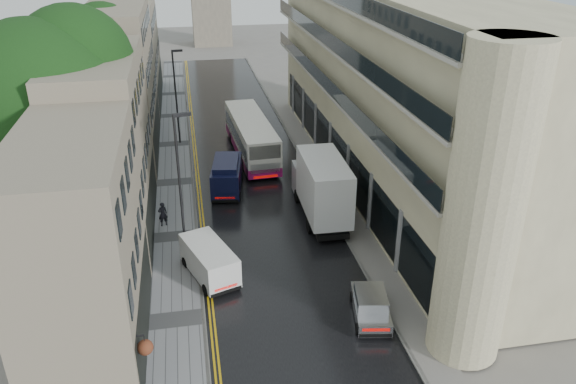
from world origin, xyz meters
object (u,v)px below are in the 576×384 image
object	(u,v)px
lamp_post_far	(176,98)
lamp_post_near	(180,189)
tree_far	(85,88)
white_lorry	(310,201)
silver_hatchback	(359,322)
navy_van	(212,184)
pedestrian	(163,214)
tree_near	(46,135)
white_van	(205,279)
cream_bus	(243,152)

from	to	relation	value
lamp_post_far	lamp_post_near	bearing A→B (deg)	-96.19
tree_far	white_lorry	xyz separation A→B (m)	(14.67, -14.67, -4.02)
silver_hatchback	lamp_post_near	bearing A→B (deg)	143.63
navy_van	pedestrian	xyz separation A→B (m)	(-3.37, -3.27, -0.34)
lamp_post_near	tree_near	bearing A→B (deg)	144.27
white_lorry	white_van	world-z (taller)	white_lorry
white_lorry	lamp_post_far	distance (m)	19.46
lamp_post_near	lamp_post_far	bearing A→B (deg)	78.68
lamp_post_far	white_van	bearing A→B (deg)	-93.86
white_van	lamp_post_near	distance (m)	5.33
white_lorry	white_van	distance (m)	8.82
white_van	silver_hatchback	bearing A→B (deg)	-52.02
tree_near	navy_van	bearing A→B (deg)	23.41
lamp_post_near	white_van	bearing A→B (deg)	-87.97
tree_far	pedestrian	xyz separation A→B (m)	(5.60, -12.26, -5.29)
white_lorry	tree_far	bearing A→B (deg)	136.23
silver_hatchback	white_van	bearing A→B (deg)	157.78
silver_hatchback	lamp_post_far	xyz separation A→B (m)	(-8.04, 27.67, 3.47)
navy_van	pedestrian	world-z (taller)	navy_van
tree_far	white_lorry	bearing A→B (deg)	-45.01
cream_bus	lamp_post_far	size ratio (longest dim) A/B	1.43
cream_bus	pedestrian	world-z (taller)	cream_bus
tree_far	lamp_post_far	world-z (taller)	tree_far
tree_far	cream_bus	world-z (taller)	tree_far
cream_bus	white_lorry	size ratio (longest dim) A/B	1.39
pedestrian	lamp_post_far	size ratio (longest dim) A/B	0.20
white_van	cream_bus	bearing A→B (deg)	57.10
cream_bus	navy_van	size ratio (longest dim) A/B	2.34
tree_far	pedestrian	size ratio (longest dim) A/B	7.61
tree_near	lamp_post_far	xyz separation A→B (m)	(7.12, 16.03, -2.76)
white_lorry	navy_van	xyz separation A→B (m)	(-5.69, 5.69, -0.92)
cream_bus	silver_hatchback	bearing A→B (deg)	-84.69
pedestrian	lamp_post_near	bearing A→B (deg)	90.15
tree_far	cream_bus	xyz separation A→B (m)	(11.74, -4.11, -4.63)
lamp_post_far	tree_near	bearing A→B (deg)	-120.48
pedestrian	silver_hatchback	bearing A→B (deg)	108.40
cream_bus	lamp_post_near	distance (m)	13.34
white_lorry	lamp_post_near	bearing A→B (deg)	-167.36
tree_far	silver_hatchback	size ratio (longest dim) A/B	3.39
tree_near	white_van	bearing A→B (deg)	-41.28
navy_van	lamp_post_near	bearing A→B (deg)	-96.86
silver_hatchback	white_van	xyz separation A→B (m)	(-6.96, 4.44, 0.29)
white_van	lamp_post_far	distance (m)	23.47
tree_near	silver_hatchback	distance (m)	20.10
white_van	pedestrian	xyz separation A→B (m)	(-2.30, 7.94, -0.06)
silver_hatchback	pedestrian	size ratio (longest dim) A/B	2.25
tree_far	white_van	distance (m)	22.31
cream_bus	silver_hatchback	size ratio (longest dim) A/B	3.15
tree_far	pedestrian	distance (m)	14.48
white_lorry	white_van	bearing A→B (deg)	-139.53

